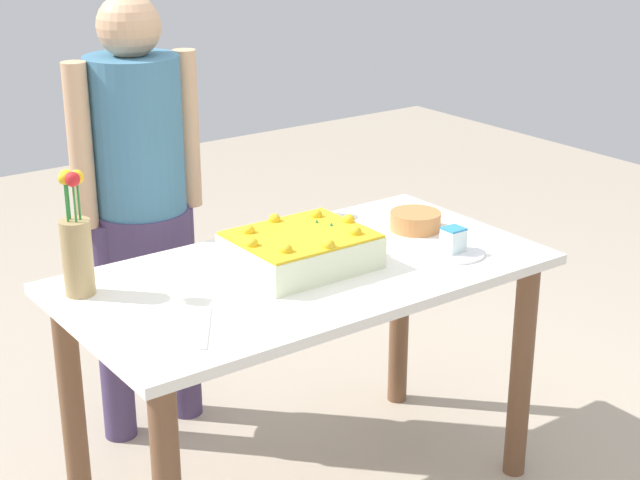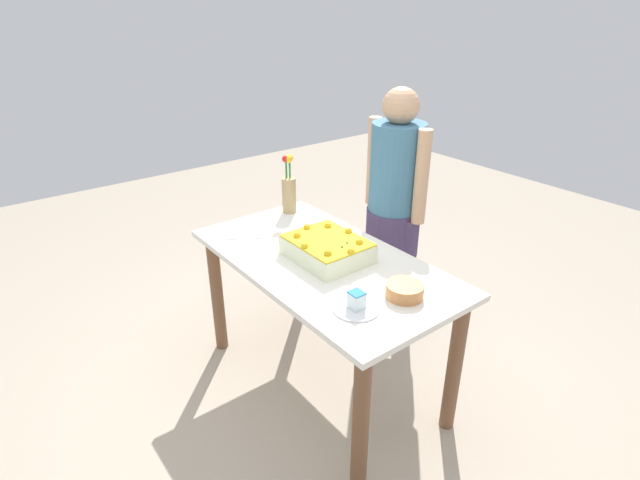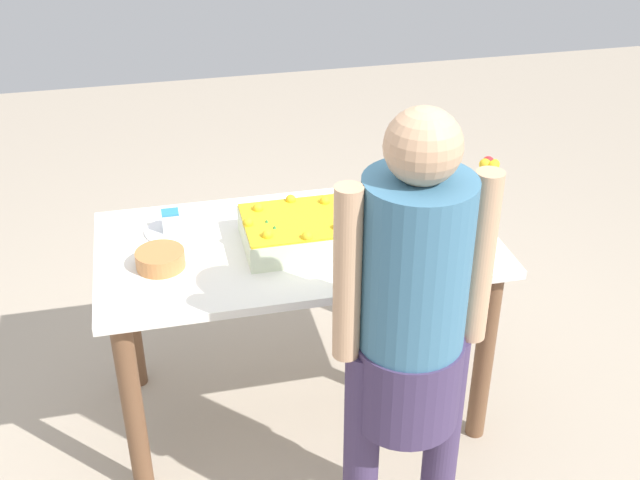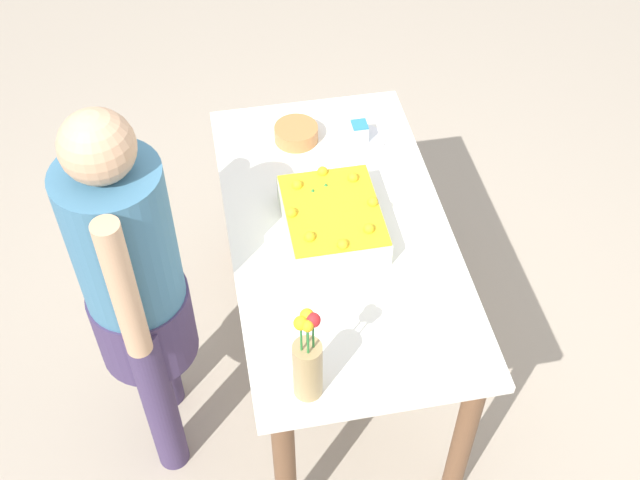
{
  "view_description": "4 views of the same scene",
  "coord_description": "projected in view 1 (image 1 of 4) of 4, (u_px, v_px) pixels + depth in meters",
  "views": [
    {
      "loc": [
        1.5,
        2.12,
        1.81
      ],
      "look_at": [
        -0.03,
        0.02,
        0.85
      ],
      "focal_mm": 55.0,
      "sensor_mm": 36.0,
      "label": 1
    },
    {
      "loc": [
        -1.68,
        1.32,
        1.9
      ],
      "look_at": [
        -0.03,
        0.04,
        0.89
      ],
      "focal_mm": 28.0,
      "sensor_mm": 36.0,
      "label": 2
    },
    {
      "loc": [
        -0.47,
        -2.37,
        2.18
      ],
      "look_at": [
        0.06,
        -0.07,
        0.8
      ],
      "focal_mm": 45.0,
      "sensor_mm": 36.0,
      "label": 3
    },
    {
      "loc": [
        1.78,
        -0.4,
        2.71
      ],
      "look_at": [
        0.05,
        -0.07,
        0.78
      ],
      "focal_mm": 45.0,
      "sensor_mm": 36.0,
      "label": 4
    }
  ],
  "objects": [
    {
      "name": "person_standing",
      "position": [
        140.0,
        193.0,
        3.18
      ],
      "size": [
        0.45,
        0.31,
        1.49
      ],
      "rotation": [
        0.0,
        0.0,
        1.57
      ],
      "color": "#44355A",
      "rests_on": "ground_plane"
    },
    {
      "name": "flower_vase",
      "position": [
        77.0,
        247.0,
        2.59
      ],
      "size": [
        0.08,
        0.08,
        0.35
      ],
      "color": "tan",
      "rests_on": "dining_table"
    },
    {
      "name": "sheet_cake",
      "position": [
        302.0,
        249.0,
        2.81
      ],
      "size": [
        0.38,
        0.31,
        0.12
      ],
      "color": "#E6EFC5",
      "rests_on": "dining_table"
    },
    {
      "name": "serving_plate_with_slice",
      "position": [
        453.0,
        246.0,
        2.91
      ],
      "size": [
        0.19,
        0.19,
        0.08
      ],
      "color": "white",
      "rests_on": "dining_table"
    },
    {
      "name": "dining_table",
      "position": [
        306.0,
        312.0,
        2.85
      ],
      "size": [
        1.39,
        0.74,
        0.76
      ],
      "color": "white",
      "rests_on": "ground_plane"
    },
    {
      "name": "fruit_bowl",
      "position": [
        415.0,
        221.0,
        3.11
      ],
      "size": [
        0.16,
        0.16,
        0.06
      ],
      "primitive_type": "cylinder",
      "color": "#C27C43",
      "rests_on": "dining_table"
    },
    {
      "name": "cake_knife",
      "position": [
        205.0,
        328.0,
        2.43
      ],
      "size": [
        0.15,
        0.21,
        0.0
      ],
      "primitive_type": "cube",
      "rotation": [
        0.0,
        0.0,
        4.14
      ],
      "color": "silver",
      "rests_on": "dining_table"
    }
  ]
}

